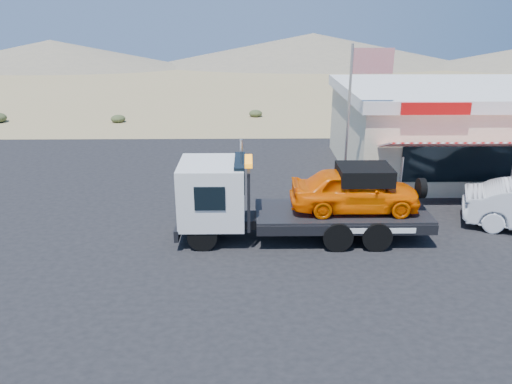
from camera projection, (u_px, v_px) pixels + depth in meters
ground at (215, 258)px, 15.19m from camera, size 120.00×120.00×0.00m
asphalt_lot at (276, 219)px, 18.03m from camera, size 32.00×24.00×0.02m
tow_truck at (297, 196)px, 16.12m from camera, size 8.05×2.39×2.69m
jerky_store at (453, 128)px, 23.09m from camera, size 10.40×9.97×3.90m
flagpole at (355, 108)px, 18.20m from camera, size 1.55×0.10×6.00m
distant_hills at (167, 52)px, 66.21m from camera, size 126.00×48.00×4.20m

